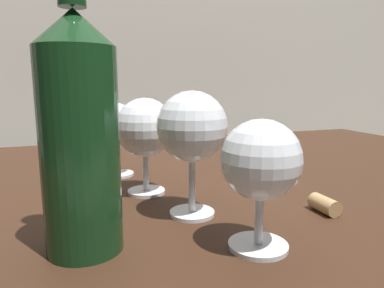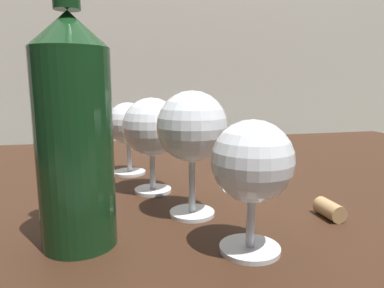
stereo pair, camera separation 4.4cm
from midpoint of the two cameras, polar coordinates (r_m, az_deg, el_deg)
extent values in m
cube|color=#382114|center=(0.69, 7.67, -5.81)|extent=(1.40, 0.85, 0.03)
cylinder|color=#382114|center=(1.44, 26.80, -14.36)|extent=(0.06, 0.06, 0.73)
cylinder|color=white|center=(0.38, 12.86, -16.44)|extent=(0.06, 0.06, 0.00)
cylinder|color=white|center=(0.37, 13.07, -11.68)|extent=(0.01, 0.01, 0.06)
sphere|color=white|center=(0.35, 13.45, -2.77)|extent=(0.08, 0.08, 0.08)
ellipsoid|color=beige|center=(0.35, 13.43, -3.20)|extent=(0.07, 0.07, 0.03)
cylinder|color=white|center=(0.47, 2.76, -11.27)|extent=(0.06, 0.06, 0.00)
cylinder|color=white|center=(0.45, 2.81, -6.06)|extent=(0.01, 0.01, 0.08)
sphere|color=white|center=(0.44, 2.89, 2.89)|extent=(0.09, 0.09, 0.09)
ellipsoid|color=maroon|center=(0.44, 2.88, 2.22)|extent=(0.08, 0.08, 0.03)
cylinder|color=white|center=(0.56, -4.17, -7.58)|extent=(0.06, 0.06, 0.00)
cylinder|color=white|center=(0.55, -4.22, -3.85)|extent=(0.01, 0.01, 0.07)
sphere|color=white|center=(0.54, -4.31, 2.82)|extent=(0.09, 0.09, 0.09)
ellipsoid|color=pink|center=(0.54, -4.31, 2.45)|extent=(0.08, 0.08, 0.03)
cylinder|color=white|center=(0.67, -8.36, -4.65)|extent=(0.06, 0.06, 0.00)
cylinder|color=white|center=(0.66, -8.44, -1.66)|extent=(0.01, 0.01, 0.07)
sphere|color=white|center=(0.65, -8.57, 3.38)|extent=(0.08, 0.08, 0.08)
ellipsoid|color=#EACC66|center=(0.65, -8.57, 3.51)|extent=(0.07, 0.07, 0.04)
cylinder|color=#143819|center=(0.37, -15.41, -1.05)|extent=(0.08, 0.08, 0.21)
cone|color=#143819|center=(0.37, -16.32, 17.72)|extent=(0.08, 0.08, 0.04)
cylinder|color=tan|center=(0.49, 24.09, -9.83)|extent=(0.02, 0.04, 0.02)
camera|label=1|loc=(0.02, -87.14, 0.51)|focal=32.51mm
camera|label=2|loc=(0.02, 92.86, -0.51)|focal=32.51mm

